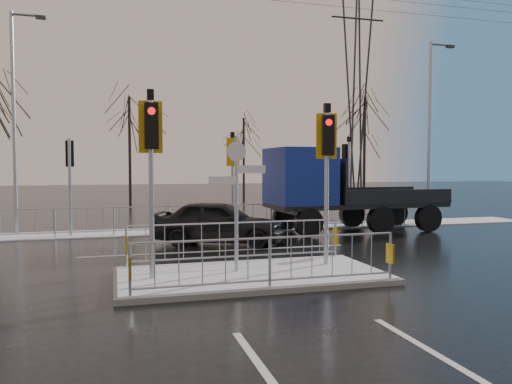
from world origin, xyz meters
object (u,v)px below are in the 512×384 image
object	(u,v)px
car_far_lane	(219,222)
street_lamp_right	(431,124)
traffic_island	(251,261)
flatbed_truck	(323,188)
street_lamp_left	(16,113)

from	to	relation	value
car_far_lane	street_lamp_right	world-z (taller)	street_lamp_right
street_lamp_right	traffic_island	bearing A→B (deg)	-141.27
car_far_lane	flatbed_truck	bearing A→B (deg)	-43.60
traffic_island	flatbed_truck	distance (m)	8.44
car_far_lane	street_lamp_left	xyz separation A→B (m)	(-6.73, 4.43, 3.77)
street_lamp_left	car_far_lane	bearing A→B (deg)	-33.35
traffic_island	flatbed_truck	size ratio (longest dim) A/B	0.85
street_lamp_left	traffic_island	bearing A→B (deg)	-55.93
traffic_island	street_lamp_right	xyz separation A→B (m)	(10.58, 8.49, 4.00)
street_lamp_right	street_lamp_left	bearing A→B (deg)	176.63
traffic_island	car_far_lane	xyz separation A→B (m)	(0.31, 5.06, 0.33)
street_lamp_right	car_far_lane	bearing A→B (deg)	-161.55
flatbed_truck	street_lamp_left	size ratio (longest dim) A/B	0.86
car_far_lane	street_lamp_left	world-z (taller)	street_lamp_left
traffic_island	street_lamp_left	world-z (taller)	street_lamp_left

